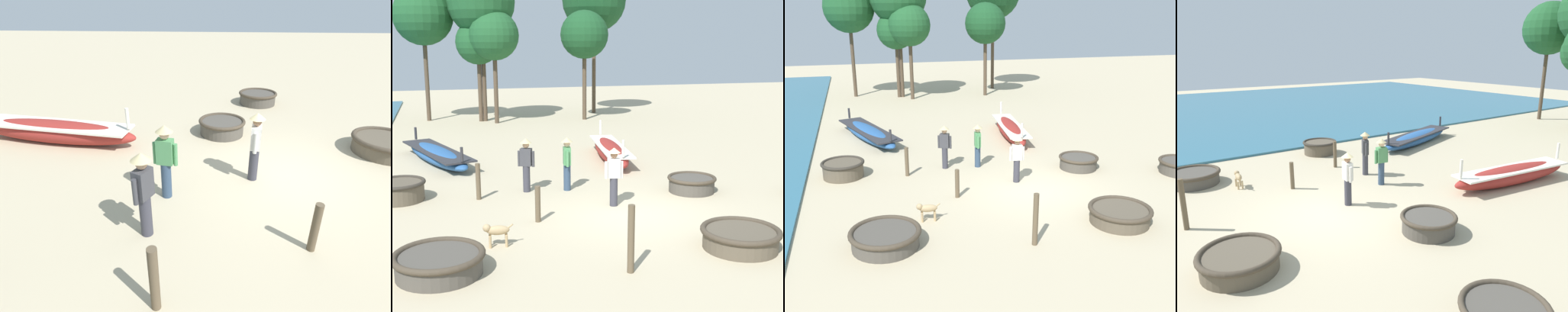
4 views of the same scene
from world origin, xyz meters
The scene contains 10 objects.
ground_plane centered at (0.00, 0.00, 0.00)m, with size 80.00×80.00×0.00m, color #BCAD8C.
coracle_far_right centered at (5.90, 0.11, 0.28)m, with size 1.56×1.56×0.50m.
coracle_far_left centered at (1.47, -2.98, 0.26)m, with size 1.79×1.79×0.48m.
coracle_upturned centered at (2.51, 1.59, 0.27)m, with size 1.49×1.49×0.49m.
long_boat_ochre_hull centered at (1.50, 6.59, 0.35)m, with size 1.57×5.22×1.22m.
fisherman_standing_left centered at (-2.39, 2.95, 0.96)m, with size 0.49×0.36×1.67m.
fisherman_crouching centered at (-0.26, 0.85, 0.96)m, with size 0.53×0.36×1.67m.
fisherman_by_coracle centered at (-1.15, 2.78, 0.96)m, with size 0.36×0.53×1.67m.
mooring_post_inland centered at (-2.57, 0.04, 0.47)m, with size 0.14×0.14×0.95m, color brown.
mooring_post_shoreline centered at (-3.88, 2.49, 0.54)m, with size 0.14×0.14×1.08m, color brown.
Camera 1 is at (-6.69, 1.72, 3.84)m, focal length 28.00 mm.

